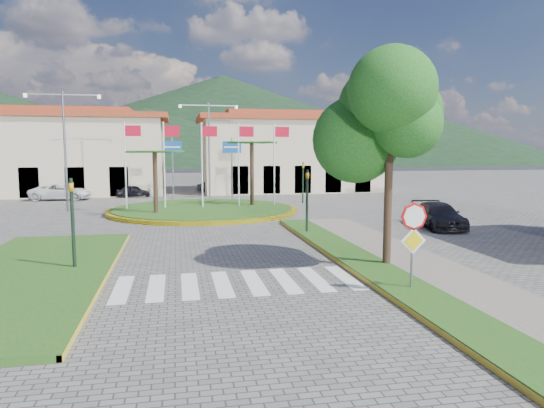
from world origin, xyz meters
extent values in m
plane|color=#5C5957|center=(0.00, 0.00, 0.00)|extent=(160.00, 160.00, 0.00)
cube|color=gray|center=(6.00, 2.00, 0.07)|extent=(4.00, 28.00, 0.15)
cube|color=#274E16|center=(4.80, 2.00, 0.09)|extent=(1.60, 28.00, 0.18)
cube|color=#274E16|center=(-6.50, 6.00, 0.09)|extent=(5.00, 14.00, 0.18)
cube|color=silver|center=(0.00, 4.00, 0.01)|extent=(8.00, 3.00, 0.01)
cylinder|color=yellow|center=(0.00, 22.00, 0.12)|extent=(12.70, 12.70, 0.24)
cylinder|color=#274E16|center=(0.00, 22.00, 0.15)|extent=(12.00, 12.00, 0.30)
cylinder|color=black|center=(-3.00, 20.00, 2.02)|extent=(0.28, 0.28, 4.05)
cylinder|color=black|center=(3.50, 23.00, 2.34)|extent=(0.28, 0.28, 4.68)
cylinder|color=silver|center=(-5.00, 22.50, 3.00)|extent=(0.10, 0.10, 6.00)
cube|color=red|center=(-4.45, 22.50, 5.40)|extent=(1.00, 0.03, 0.70)
cylinder|color=silver|center=(-2.50, 22.50, 3.00)|extent=(0.10, 0.10, 6.00)
cube|color=red|center=(-1.95, 22.50, 5.40)|extent=(1.00, 0.03, 0.70)
cylinder|color=silver|center=(0.00, 22.50, 3.00)|extent=(0.10, 0.10, 6.00)
cube|color=red|center=(0.55, 22.50, 5.40)|extent=(1.00, 0.03, 0.70)
cylinder|color=silver|center=(2.50, 22.50, 3.00)|extent=(0.10, 0.10, 6.00)
cube|color=red|center=(3.05, 22.50, 5.40)|extent=(1.00, 0.03, 0.70)
cylinder|color=silver|center=(5.00, 22.50, 3.00)|extent=(0.10, 0.10, 6.00)
cube|color=red|center=(5.55, 22.50, 5.40)|extent=(1.00, 0.03, 0.70)
cylinder|color=slate|center=(4.90, 2.00, 1.25)|extent=(0.07, 0.07, 2.50)
cylinder|color=red|center=(4.90, 1.95, 2.25)|extent=(0.80, 0.03, 0.80)
cube|color=yellow|center=(4.90, 1.94, 1.55)|extent=(0.78, 0.03, 0.78)
cylinder|color=black|center=(5.50, 5.00, 2.20)|extent=(0.28, 0.28, 4.40)
ellipsoid|color=#144C15|center=(5.50, 5.00, 5.20)|extent=(3.60, 3.60, 3.20)
cylinder|color=black|center=(-5.20, 6.50, 1.60)|extent=(0.12, 0.12, 3.20)
imported|color=#C48712|center=(-5.20, 6.50, 2.60)|extent=(0.15, 0.18, 0.90)
cylinder|color=black|center=(4.50, 12.00, 1.60)|extent=(0.12, 0.12, 3.20)
imported|color=#C48712|center=(4.50, 12.00, 2.60)|extent=(0.15, 0.18, 0.90)
cylinder|color=black|center=(8.00, 26.00, 1.60)|extent=(0.12, 0.12, 3.20)
imported|color=#C48712|center=(8.00, 26.00, 2.60)|extent=(0.18, 0.15, 0.90)
cylinder|color=slate|center=(-2.00, 31.00, 2.60)|extent=(0.12, 0.12, 5.20)
cube|color=#0E4498|center=(-2.00, 30.94, 4.40)|extent=(1.60, 0.05, 1.00)
cylinder|color=slate|center=(3.00, 31.00, 2.60)|extent=(0.12, 0.12, 5.20)
cube|color=#0E4498|center=(3.00, 30.94, 4.40)|extent=(1.60, 0.05, 1.00)
cylinder|color=slate|center=(1.00, 30.00, 4.00)|extent=(0.16, 0.16, 8.00)
cube|color=slate|center=(-0.20, 30.00, 7.80)|extent=(2.40, 0.08, 0.08)
cube|color=slate|center=(2.20, 30.00, 7.80)|extent=(2.40, 0.08, 0.08)
cylinder|color=slate|center=(-9.00, 24.00, 4.00)|extent=(0.16, 0.16, 8.00)
cube|color=slate|center=(-10.20, 24.00, 7.80)|extent=(2.40, 0.08, 0.08)
cube|color=slate|center=(-7.80, 24.00, 7.80)|extent=(2.40, 0.08, 0.08)
cube|color=beige|center=(-14.00, 38.00, 3.50)|extent=(22.00, 9.00, 7.00)
cube|color=#95381C|center=(-14.00, 38.00, 7.25)|extent=(23.32, 9.54, 0.50)
cube|color=#95381C|center=(-14.00, 38.00, 7.75)|extent=(16.50, 4.95, 0.60)
cube|color=beige|center=(10.00, 38.00, 3.50)|extent=(18.00, 9.00, 7.00)
cube|color=#95381C|center=(10.00, 38.00, 7.25)|extent=(19.08, 9.54, 0.50)
cube|color=#95381C|center=(10.00, 38.00, 7.75)|extent=(13.50, 4.95, 0.60)
cone|color=black|center=(15.00, 160.00, 15.00)|extent=(180.00, 180.00, 30.00)
cone|color=black|center=(70.00, 135.00, 9.00)|extent=(120.00, 120.00, 18.00)
cone|color=black|center=(-10.00, 130.00, 8.00)|extent=(110.00, 110.00, 16.00)
imported|color=silver|center=(-11.22, 32.25, 0.67)|extent=(4.95, 2.48, 1.35)
imported|color=black|center=(-5.43, 33.79, 0.55)|extent=(3.43, 2.04, 1.09)
imported|color=black|center=(2.00, 36.95, 0.56)|extent=(3.62, 2.25, 1.12)
imported|color=black|center=(12.00, 12.75, 0.66)|extent=(2.61, 4.82, 1.33)
camera|label=1|loc=(-1.74, -10.68, 4.13)|focal=32.00mm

